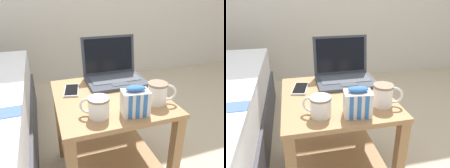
% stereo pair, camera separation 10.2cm
% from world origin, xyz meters
% --- Properties ---
extents(bedside_table, '(0.54, 0.57, 0.53)m').
position_xyz_m(bedside_table, '(0.00, 0.00, 0.34)').
color(bedside_table, '#997047').
rests_on(bedside_table, ground_plane).
extents(laptop, '(0.33, 0.27, 0.24)m').
position_xyz_m(laptop, '(0.09, 0.19, 0.58)').
color(laptop, '#333842').
rests_on(laptop, bedside_table).
extents(mug_front_left, '(0.12, 0.09, 0.09)m').
position_xyz_m(mug_front_left, '(-0.11, -0.18, 0.58)').
color(mug_front_left, white).
rests_on(mug_front_left, bedside_table).
extents(mug_front_right, '(0.13, 0.09, 0.10)m').
position_xyz_m(mug_front_right, '(0.19, -0.15, 0.59)').
color(mug_front_right, white).
rests_on(mug_front_right, bedside_table).
extents(snack_bag, '(0.12, 0.09, 0.13)m').
position_xyz_m(snack_bag, '(0.05, -0.21, 0.59)').
color(snack_bag, silver).
rests_on(snack_bag, bedside_table).
extents(cell_phone, '(0.10, 0.16, 0.01)m').
position_xyz_m(cell_phone, '(-0.17, 0.11, 0.54)').
color(cell_phone, '#B7BABC').
rests_on(cell_phone, bedside_table).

